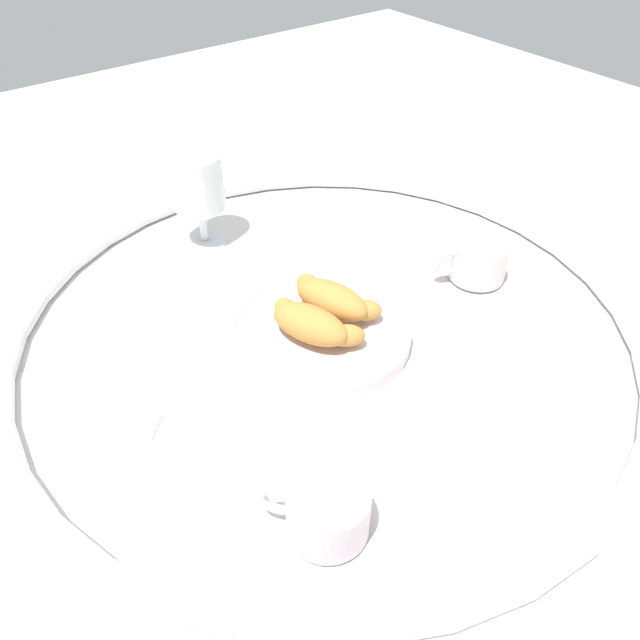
{
  "coord_description": "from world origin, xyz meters",
  "views": [
    {
      "loc": [
        0.47,
        -0.37,
        0.53
      ],
      "look_at": [
        0.01,
        -0.02,
        0.03
      ],
      "focal_mm": 35.27,
      "sensor_mm": 36.0,
      "label": 1
    }
  ],
  "objects_px": {
    "coffee_cup_far": "(477,266)",
    "juice_glass_left": "(198,187)",
    "pastry_plate": "(320,331)",
    "croissant_large": "(311,324)",
    "croissant_small": "(331,298)",
    "coffee_cup_near": "(326,516)",
    "sugar_packet": "(135,424)"
  },
  "relations": [
    {
      "from": "coffee_cup_far",
      "to": "pastry_plate",
      "type": "bearing_deg",
      "value": -98.24
    },
    {
      "from": "coffee_cup_far",
      "to": "sugar_packet",
      "type": "bearing_deg",
      "value": -95.01
    },
    {
      "from": "coffee_cup_near",
      "to": "sugar_packet",
      "type": "bearing_deg",
      "value": -159.04
    },
    {
      "from": "coffee_cup_near",
      "to": "juice_glass_left",
      "type": "distance_m",
      "value": 0.53
    },
    {
      "from": "coffee_cup_near",
      "to": "juice_glass_left",
      "type": "height_order",
      "value": "juice_glass_left"
    },
    {
      "from": "pastry_plate",
      "to": "croissant_small",
      "type": "distance_m",
      "value": 0.04
    },
    {
      "from": "juice_glass_left",
      "to": "sugar_packet",
      "type": "distance_m",
      "value": 0.38
    },
    {
      "from": "croissant_large",
      "to": "juice_glass_left",
      "type": "xyz_separation_m",
      "value": [
        -0.29,
        0.02,
        0.05
      ]
    },
    {
      "from": "croissant_small",
      "to": "coffee_cup_near",
      "type": "xyz_separation_m",
      "value": [
        0.23,
        -0.19,
        -0.02
      ]
    },
    {
      "from": "coffee_cup_far",
      "to": "juice_glass_left",
      "type": "distance_m",
      "value": 0.41
    },
    {
      "from": "croissant_large",
      "to": "coffee_cup_near",
      "type": "xyz_separation_m",
      "value": [
        0.21,
        -0.14,
        -0.02
      ]
    },
    {
      "from": "sugar_packet",
      "to": "croissant_small",
      "type": "bearing_deg",
      "value": 47.17
    },
    {
      "from": "croissant_small",
      "to": "coffee_cup_far",
      "type": "relative_size",
      "value": 0.96
    },
    {
      "from": "coffee_cup_far",
      "to": "juice_glass_left",
      "type": "relative_size",
      "value": 0.97
    },
    {
      "from": "sugar_packet",
      "to": "juice_glass_left",
      "type": "bearing_deg",
      "value": 94.79
    },
    {
      "from": "croissant_large",
      "to": "sugar_packet",
      "type": "distance_m",
      "value": 0.23
    },
    {
      "from": "pastry_plate",
      "to": "coffee_cup_near",
      "type": "height_order",
      "value": "coffee_cup_near"
    },
    {
      "from": "pastry_plate",
      "to": "croissant_large",
      "type": "bearing_deg",
      "value": -62.36
    },
    {
      "from": "croissant_large",
      "to": "juice_glass_left",
      "type": "height_order",
      "value": "juice_glass_left"
    },
    {
      "from": "sugar_packet",
      "to": "croissant_large",
      "type": "bearing_deg",
      "value": 41.13
    },
    {
      "from": "coffee_cup_near",
      "to": "coffee_cup_far",
      "type": "distance_m",
      "value": 0.44
    },
    {
      "from": "juice_glass_left",
      "to": "croissant_large",
      "type": "bearing_deg",
      "value": -3.42
    },
    {
      "from": "coffee_cup_far",
      "to": "croissant_small",
      "type": "bearing_deg",
      "value": -102.67
    },
    {
      "from": "croissant_small",
      "to": "coffee_cup_far",
      "type": "xyz_separation_m",
      "value": [
        0.05,
        0.22,
        -0.02
      ]
    },
    {
      "from": "croissant_large",
      "to": "coffee_cup_far",
      "type": "height_order",
      "value": "croissant_large"
    },
    {
      "from": "pastry_plate",
      "to": "croissant_large",
      "type": "distance_m",
      "value": 0.04
    },
    {
      "from": "croissant_small",
      "to": "juice_glass_left",
      "type": "bearing_deg",
      "value": -173.33
    },
    {
      "from": "pastry_plate",
      "to": "croissant_large",
      "type": "height_order",
      "value": "croissant_large"
    },
    {
      "from": "pastry_plate",
      "to": "croissant_small",
      "type": "xyz_separation_m",
      "value": [
        -0.01,
        0.03,
        0.03
      ]
    },
    {
      "from": "pastry_plate",
      "to": "juice_glass_left",
      "type": "xyz_separation_m",
      "value": [
        -0.28,
        -0.0,
        0.08
      ]
    },
    {
      "from": "croissant_large",
      "to": "pastry_plate",
      "type": "bearing_deg",
      "value": 117.64
    },
    {
      "from": "coffee_cup_near",
      "to": "croissant_small",
      "type": "bearing_deg",
      "value": 141.12
    }
  ]
}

